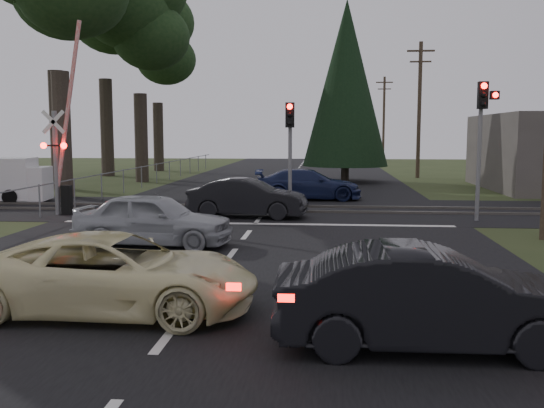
# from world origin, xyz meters

# --- Properties ---
(ground) EXTENTS (120.00, 120.00, 0.00)m
(ground) POSITION_xyz_m (0.00, 0.00, 0.00)
(ground) COLOR #2C3819
(ground) RESTS_ON ground
(road) EXTENTS (14.00, 100.00, 0.01)m
(road) POSITION_xyz_m (0.00, 10.00, 0.01)
(road) COLOR black
(road) RESTS_ON ground
(rail_corridor) EXTENTS (120.00, 8.00, 0.01)m
(rail_corridor) POSITION_xyz_m (0.00, 12.00, 0.01)
(rail_corridor) COLOR black
(rail_corridor) RESTS_ON ground
(stop_line) EXTENTS (13.00, 0.35, 0.00)m
(stop_line) POSITION_xyz_m (0.00, 8.20, 0.01)
(stop_line) COLOR silver
(stop_line) RESTS_ON ground
(rail_near) EXTENTS (120.00, 0.12, 0.10)m
(rail_near) POSITION_xyz_m (0.00, 11.20, 0.05)
(rail_near) COLOR #59544C
(rail_near) RESTS_ON ground
(rail_far) EXTENTS (120.00, 0.12, 0.10)m
(rail_far) POSITION_xyz_m (0.00, 12.80, 0.05)
(rail_far) COLOR #59544C
(rail_far) RESTS_ON ground
(crossing_signal) EXTENTS (1.62, 0.38, 6.96)m
(crossing_signal) POSITION_xyz_m (-7.27, 9.79, 2.06)
(crossing_signal) COLOR slate
(crossing_signal) RESTS_ON ground
(traffic_signal_right) EXTENTS (0.68, 0.48, 4.70)m
(traffic_signal_right) POSITION_xyz_m (7.55, 9.47, 3.31)
(traffic_signal_right) COLOR slate
(traffic_signal_right) RESTS_ON ground
(traffic_signal_center) EXTENTS (0.32, 0.48, 4.10)m
(traffic_signal_center) POSITION_xyz_m (1.00, 10.68, 2.81)
(traffic_signal_center) COLOR slate
(traffic_signal_center) RESTS_ON ground
(utility_pole_mid) EXTENTS (1.80, 0.26, 9.00)m
(utility_pole_mid) POSITION_xyz_m (8.50, 30.00, 4.73)
(utility_pole_mid) COLOR #4C3D2D
(utility_pole_mid) RESTS_ON ground
(utility_pole_far) EXTENTS (1.80, 0.26, 9.00)m
(utility_pole_far) POSITION_xyz_m (8.50, 55.00, 4.73)
(utility_pole_far) COLOR #4C3D2D
(utility_pole_far) RESTS_ON ground
(euc_tree_c) EXTENTS (6.00, 6.00, 13.20)m
(euc_tree_c) POSITION_xyz_m (-9.00, 25.00, 9.51)
(euc_tree_c) COLOR #473D33
(euc_tree_c) RESTS_ON ground
(euc_tree_d) EXTENTS (7.50, 7.50, 16.50)m
(euc_tree_d) POSITION_xyz_m (-13.00, 30.00, 11.91)
(euc_tree_d) COLOR #473D33
(euc_tree_d) RESTS_ON ground
(euc_tree_e) EXTENTS (6.00, 6.00, 13.20)m
(euc_tree_e) POSITION_xyz_m (-11.00, 36.00, 9.51)
(euc_tree_e) COLOR #473D33
(euc_tree_e) RESTS_ON ground
(conifer_tree) EXTENTS (5.20, 5.20, 11.00)m
(conifer_tree) POSITION_xyz_m (3.50, 26.00, 5.99)
(conifer_tree) COLOR #473D33
(conifer_tree) RESTS_ON ground
(fence_left) EXTENTS (0.10, 36.00, 1.20)m
(fence_left) POSITION_xyz_m (-7.80, 22.50, 0.00)
(fence_left) COLOR slate
(fence_left) RESTS_ON ground
(cream_coupe) EXTENTS (4.80, 2.26, 1.33)m
(cream_coupe) POSITION_xyz_m (-1.17, -1.93, 0.66)
(cream_coupe) COLOR beige
(cream_coupe) RESTS_ON ground
(dark_hatchback) EXTENTS (4.35, 1.58, 1.43)m
(dark_hatchback) POSITION_xyz_m (3.77, -3.20, 0.71)
(dark_hatchback) COLOR black
(dark_hatchback) RESTS_ON ground
(silver_car) EXTENTS (4.33, 2.07, 1.43)m
(silver_car) POSITION_xyz_m (-2.22, 4.03, 0.71)
(silver_car) COLOR #9EA1A5
(silver_car) RESTS_ON ground
(blue_sedan) EXTENTS (4.87, 2.23, 1.38)m
(blue_sedan) POSITION_xyz_m (1.54, 15.74, 0.69)
(blue_sedan) COLOR #182048
(blue_sedan) RESTS_ON ground
(dark_car_far) EXTENTS (4.31, 1.82, 1.38)m
(dark_car_far) POSITION_xyz_m (-0.44, 9.75, 0.69)
(dark_car_far) COLOR black
(dark_car_far) RESTS_ON ground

